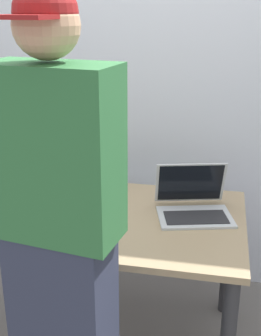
{
  "coord_description": "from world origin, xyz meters",
  "views": [
    {
      "loc": [
        0.46,
        -1.92,
        1.69
      ],
      "look_at": [
        0.06,
        0.0,
        0.99
      ],
      "focal_mm": 48.04,
      "sensor_mm": 36.0,
      "label": 1
    }
  ],
  "objects": [
    {
      "name": "person_figure",
      "position": [
        -0.05,
        -0.66,
        0.9
      ],
      "size": [
        0.44,
        0.31,
        1.77
      ],
      "color": "#2D3347",
      "rests_on": "ground"
    },
    {
      "name": "desk",
      "position": [
        0.0,
        0.0,
        0.62
      ],
      "size": [
        1.21,
        0.85,
        0.74
      ],
      "color": "#9E8460",
      "rests_on": "ground"
    },
    {
      "name": "back_wall",
      "position": [
        0.0,
        0.74,
        1.3
      ],
      "size": [
        6.0,
        0.1,
        2.6
      ],
      "primitive_type": "cube",
      "color": "silver",
      "rests_on": "ground"
    },
    {
      "name": "beer_bottle_brown",
      "position": [
        -0.35,
        0.23,
        0.87
      ],
      "size": [
        0.06,
        0.06,
        0.34
      ],
      "color": "#333333",
      "rests_on": "desk"
    },
    {
      "name": "laptop",
      "position": [
        0.35,
        0.1,
        0.79
      ],
      "size": [
        0.42,
        0.39,
        0.23
      ],
      "color": "#B7BABC",
      "rests_on": "desk"
    },
    {
      "name": "coffee_mug",
      "position": [
        -0.23,
        -0.24,
        0.78
      ],
      "size": [
        0.12,
        0.09,
        0.09
      ],
      "color": "#19598C",
      "rests_on": "desk"
    },
    {
      "name": "beer_bottle_green",
      "position": [
        -0.44,
        0.34,
        0.84
      ],
      "size": [
        0.08,
        0.08,
        0.29
      ],
      "color": "brown",
      "rests_on": "desk"
    },
    {
      "name": "beer_bottle_amber",
      "position": [
        -0.29,
        0.29,
        0.85
      ],
      "size": [
        0.07,
        0.07,
        0.29
      ],
      "color": "#472B14",
      "rests_on": "desk"
    }
  ]
}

